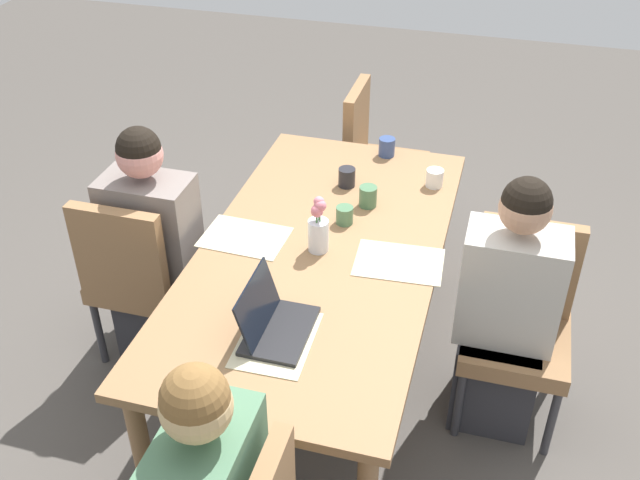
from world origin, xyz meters
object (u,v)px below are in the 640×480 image
(person_near_left_near, at_px, (505,320))
(chair_near_left_near, at_px, (519,316))
(flower_vase, at_px, (318,227))
(laptop_head_left_left_mid, at_px, (273,323))
(chair_head_right_right_near, at_px, (375,154))
(coffee_mug_near_right, at_px, (345,215))
(dining_table, at_px, (320,264))
(coffee_mug_centre_left, at_px, (347,177))
(chair_far_left_far, at_px, (137,272))
(coffee_mug_near_left, at_px, (435,178))
(person_far_left_far, at_px, (156,260))
(coffee_mug_far_left, at_px, (368,196))
(coffee_mug_centre_right, at_px, (387,147))

(person_near_left_near, bearing_deg, chair_near_left_near, -38.76)
(flower_vase, xyz_separation_m, laptop_head_left_left_mid, (-0.54, 0.02, -0.07))
(chair_head_right_right_near, bearing_deg, flower_vase, -178.72)
(chair_near_left_near, bearing_deg, flower_vase, 94.71)
(laptop_head_left_left_mid, height_order, coffee_mug_near_right, laptop_head_left_left_mid)
(person_near_left_near, distance_m, coffee_mug_near_right, 0.82)
(dining_table, height_order, chair_near_left_near, chair_near_left_near)
(coffee_mug_near_right, height_order, coffee_mug_centre_left, coffee_mug_centre_left)
(chair_far_left_far, height_order, coffee_mug_near_right, chair_far_left_far)
(chair_near_left_near, xyz_separation_m, person_near_left_near, (-0.07, 0.06, 0.03))
(chair_head_right_right_near, xyz_separation_m, coffee_mug_near_left, (-0.66, -0.42, 0.27))
(person_far_left_far, bearing_deg, chair_head_right_right_near, -29.43)
(coffee_mug_near_right, bearing_deg, person_near_left_near, -107.23)
(chair_near_left_near, xyz_separation_m, coffee_mug_centre_left, (0.48, 0.87, 0.27))
(coffee_mug_near_left, distance_m, coffee_mug_near_right, 0.55)
(coffee_mug_near_right, bearing_deg, chair_far_left_far, 109.18)
(coffee_mug_near_left, bearing_deg, dining_table, 149.69)
(person_near_left_near, relative_size, coffee_mug_far_left, 12.26)
(laptop_head_left_left_mid, bearing_deg, person_far_left_far, 54.84)
(person_near_left_near, relative_size, flower_vase, 4.69)
(person_far_left_far, xyz_separation_m, coffee_mug_near_left, (0.67, -1.17, 0.24))
(chair_near_left_near, bearing_deg, coffee_mug_centre_right, 42.14)
(coffee_mug_near_left, xyz_separation_m, coffee_mug_far_left, (-0.26, 0.27, 0.01))
(person_near_left_near, xyz_separation_m, coffee_mug_near_left, (0.66, 0.41, 0.24))
(laptop_head_left_left_mid, relative_size, coffee_mug_near_right, 3.95)
(coffee_mug_near_right, bearing_deg, person_far_left_far, 105.80)
(person_near_left_near, distance_m, coffee_mug_near_left, 0.82)
(person_near_left_near, relative_size, person_far_left_far, 1.00)
(coffee_mug_near_left, bearing_deg, coffee_mug_centre_left, 105.28)
(chair_far_left_far, bearing_deg, coffee_mug_far_left, -63.41)
(flower_vase, relative_size, coffee_mug_near_right, 3.15)
(chair_far_left_far, bearing_deg, coffee_mug_near_left, -58.93)
(chair_far_left_far, distance_m, chair_head_right_right_near, 1.62)
(chair_far_left_far, relative_size, coffee_mug_centre_left, 9.85)
(coffee_mug_centre_left, bearing_deg, chair_far_left_far, 127.41)
(person_far_left_far, height_order, coffee_mug_near_right, person_far_left_far)
(laptop_head_left_left_mid, bearing_deg, dining_table, -2.42)
(dining_table, xyz_separation_m, coffee_mug_centre_right, (0.90, -0.10, 0.12))
(chair_far_left_far, relative_size, coffee_mug_centre_right, 9.41)
(person_near_left_near, bearing_deg, coffee_mug_centre_left, 55.93)
(chair_head_right_right_near, bearing_deg, dining_table, -178.40)
(coffee_mug_far_left, bearing_deg, chair_near_left_near, -113.91)
(chair_far_left_far, distance_m, coffee_mug_near_right, 0.98)
(chair_far_left_far, height_order, chair_head_right_right_near, same)
(coffee_mug_centre_right, bearing_deg, chair_head_right_right_near, 18.68)
(laptop_head_left_left_mid, bearing_deg, coffee_mug_near_left, -18.76)
(dining_table, xyz_separation_m, laptop_head_left_left_mid, (-0.54, 0.02, 0.12))
(dining_table, height_order, person_far_left_far, person_far_left_far)
(flower_vase, relative_size, coffee_mug_centre_left, 2.79)
(chair_far_left_far, bearing_deg, person_far_left_far, -38.76)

